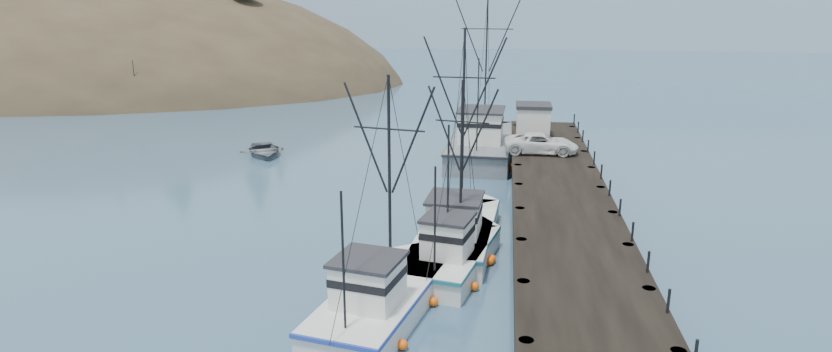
{
  "coord_description": "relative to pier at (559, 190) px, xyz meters",
  "views": [
    {
      "loc": [
        10.36,
        -24.98,
        13.83
      ],
      "look_at": [
        4.76,
        15.16,
        2.5
      ],
      "focal_mm": 28.0,
      "sensor_mm": 36.0,
      "label": 1
    }
  ],
  "objects": [
    {
      "name": "pier",
      "position": [
        0.0,
        0.0,
        0.0
      ],
      "size": [
        6.0,
        44.0,
        2.0
      ],
      "color": "black",
      "rests_on": "ground"
    },
    {
      "name": "ground",
      "position": [
        -14.0,
        -16.0,
        -1.69
      ],
      "size": [
        400.0,
        400.0,
        0.0
      ],
      "primitive_type": "plane",
      "color": "#32516F",
      "rests_on": "ground"
    },
    {
      "name": "pier_shed",
      "position": [
        -1.23,
        15.32,
        1.73
      ],
      "size": [
        3.0,
        3.2,
        2.8
      ],
      "color": "silver",
      "rests_on": "pier"
    },
    {
      "name": "moored_sailboats",
      "position": [
        -50.29,
        40.43,
        -1.36
      ],
      "size": [
        17.4,
        18.06,
        6.35
      ],
      "color": "silver",
      "rests_on": "ground"
    },
    {
      "name": "trawler_far",
      "position": [
        -6.07,
        -5.78,
        -0.87
      ],
      "size": [
        4.62,
        12.35,
        12.46
      ],
      "color": "silver",
      "rests_on": "ground"
    },
    {
      "name": "distant_ridge",
      "position": [
        -4.0,
        154.0,
        -1.69
      ],
      "size": [
        360.0,
        40.0,
        26.0
      ],
      "primitive_type": "cube",
      "color": "#9EB2C6",
      "rests_on": "ground"
    },
    {
      "name": "headland",
      "position": [
        -88.95,
        62.61,
        -6.24
      ],
      "size": [
        134.8,
        78.0,
        51.0
      ],
      "color": "#382D1E",
      "rests_on": "ground"
    },
    {
      "name": "motorboat",
      "position": [
        -24.93,
        13.05,
        -1.69
      ],
      "size": [
        6.23,
        6.93,
        1.18
      ],
      "primitive_type": "imported",
      "rotation": [
        0.0,
        0.0,
        0.47
      ],
      "color": "#595F63",
      "rests_on": "ground"
    },
    {
      "name": "trawler_near",
      "position": [
        -5.98,
        -9.43,
        -0.87
      ],
      "size": [
        4.82,
        9.83,
        10.11
      ],
      "color": "silver",
      "rests_on": "ground"
    },
    {
      "name": "work_vessel",
      "position": [
        -5.56,
        15.71,
        -0.46
      ],
      "size": [
        5.76,
        17.49,
        14.37
      ],
      "color": "slate",
      "rests_on": "ground"
    },
    {
      "name": "pickup_truck",
      "position": [
        -0.81,
        8.8,
        1.09
      ],
      "size": [
        5.65,
        2.63,
        1.56
      ],
      "primitive_type": "imported",
      "rotation": [
        0.0,
        0.0,
        1.56
      ],
      "color": "silver",
      "rests_on": "pier"
    },
    {
      "name": "distant_ridge_far",
      "position": [
        -54.0,
        169.0,
        -1.69
      ],
      "size": [
        180.0,
        25.0,
        18.0
      ],
      "primitive_type": "cube",
      "color": "silver",
      "rests_on": "ground"
    },
    {
      "name": "trawler_mid",
      "position": [
        -8.79,
        -14.94,
        -0.87
      ],
      "size": [
        5.45,
        11.09,
        10.95
      ],
      "color": "silver",
      "rests_on": "ground"
    }
  ]
}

